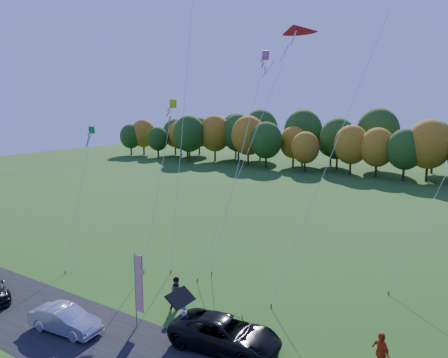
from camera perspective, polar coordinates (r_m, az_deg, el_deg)
The scene contains 16 objects.
ground at distance 26.07m, azimuth -7.62°, elevation -17.33°, with size 160.00×160.00×0.00m, color #1E4F14.
asphalt_strip at distance 23.59m, azimuth -14.43°, elevation -20.71°, with size 90.00×6.00×0.01m, color black.
tree_line at distance 74.91m, azimuth 21.08°, elevation 0.18°, with size 116.00×12.00×10.00m, color #1E4711, non-canonical shape.
black_suv at distance 22.64m, azimuth 0.17°, elevation -19.53°, with size 2.57×5.57×1.55m, color black.
silver_sedan at distance 25.51m, azimuth -20.02°, elevation -16.85°, with size 1.41×4.04×1.33m, color silver.
person_tailgate_a at distance 23.91m, azimuth -5.17°, elevation -17.82°, with size 0.58×0.38×1.58m, color beige.
person_tailgate_b at distance 26.50m, azimuth -6.13°, elevation -14.56°, with size 0.92×0.71×1.89m, color gray.
person_east at distance 22.00m, azimuth 19.76°, elevation -20.57°, with size 1.12×0.47×1.91m, color #C23C12.
feather_flag at distance 24.00m, azimuth -11.16°, elevation -13.14°, with size 0.56×0.07×4.21m.
kite_delta_blue at distance 34.96m, azimuth -4.82°, elevation 14.61°, with size 6.06×11.27×30.52m.
kite_parafoil_orange at distance 28.29m, azimuth 17.24°, elevation 11.57°, with size 7.52×11.58×26.21m.
kite_delta_red at distance 31.30m, azimuth 3.65°, elevation 4.91°, with size 4.01×10.51×18.95m.
kite_diamond_yellow at distance 33.63m, azimuth -8.41°, elevation -0.21°, with size 3.22×7.30×12.52m.
kite_diamond_green at distance 35.21m, azimuth -18.34°, elevation -1.98°, with size 4.20×6.58×10.27m.
kite_diamond_white at distance 31.42m, azimuth 27.08°, elevation 0.68°, with size 5.17×7.94×15.35m.
kite_diamond_pink at distance 32.84m, azimuth 2.27°, elevation 3.44°, with size 1.24×8.74×16.34m.
Camera 1 is at (15.37, -17.34, 11.94)m, focal length 35.00 mm.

